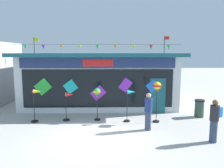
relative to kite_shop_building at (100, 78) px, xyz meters
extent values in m
plane|color=#ADAAA5|center=(0.01, -6.62, -1.72)|extent=(80.00, 80.00, 0.00)
cube|color=silver|center=(0.00, 0.05, -0.12)|extent=(9.35, 5.87, 3.20)
cube|color=#195660|center=(0.00, -0.34, 1.58)|extent=(9.75, 6.65, 0.20)
cube|color=navy|center=(0.00, -2.92, 1.15)|extent=(8.60, 0.08, 0.56)
cube|color=red|center=(0.00, -2.95, 1.15)|extent=(1.68, 0.04, 0.39)
cube|color=black|center=(0.00, -2.91, -0.29)|extent=(8.42, 0.06, 2.16)
cube|color=#195660|center=(3.36, -2.92, -0.72)|extent=(0.90, 0.07, 2.00)
cube|color=green|center=(-3.07, -2.97, -0.17)|extent=(1.02, 0.03, 1.01)
cube|color=#19B7BC|center=(-1.54, -2.97, -0.17)|extent=(0.86, 0.03, 0.86)
cube|color=purple|center=(0.00, -2.97, -0.53)|extent=(0.94, 0.03, 0.91)
cube|color=purple|center=(1.53, -2.97, -0.08)|extent=(0.81, 0.03, 0.85)
cube|color=blue|center=(3.07, -2.97, -0.14)|extent=(0.81, 0.03, 0.80)
cylinder|color=black|center=(0.00, -3.22, 2.16)|extent=(8.98, 0.01, 0.01)
cone|color=green|center=(-3.83, -3.22, 2.02)|extent=(0.20, 0.20, 0.22)
cone|color=purple|center=(-2.87, -3.22, 2.02)|extent=(0.20, 0.20, 0.22)
cone|color=orange|center=(-1.91, -3.22, 2.02)|extent=(0.20, 0.20, 0.22)
cone|color=yellow|center=(-0.96, -3.22, 2.02)|extent=(0.20, 0.20, 0.22)
cone|color=green|center=(0.00, -3.22, 2.02)|extent=(0.20, 0.20, 0.22)
cone|color=orange|center=(0.95, -3.22, 2.02)|extent=(0.20, 0.20, 0.22)
cone|color=yellow|center=(1.91, -3.22, 2.02)|extent=(0.20, 0.20, 0.22)
cone|color=red|center=(2.87, -3.22, 2.02)|extent=(0.20, 0.20, 0.22)
cone|color=green|center=(3.82, -3.22, 2.02)|extent=(0.20, 0.20, 0.22)
cylinder|color=black|center=(-4.43, 0.05, 2.20)|extent=(0.04, 0.04, 1.04)
cube|color=yellow|center=(-4.27, 0.05, 2.61)|extent=(0.32, 0.02, 0.22)
cylinder|color=black|center=(4.42, 0.05, 2.25)|extent=(0.04, 0.04, 1.14)
cube|color=red|center=(4.58, 0.05, 2.70)|extent=(0.32, 0.02, 0.22)
cylinder|color=black|center=(-3.12, -4.44, -1.69)|extent=(0.35, 0.35, 0.06)
cylinder|color=black|center=(-3.12, -4.44, -0.94)|extent=(0.03, 0.03, 1.55)
cone|color=yellow|center=(-2.92, -4.44, -0.17)|extent=(0.45, 0.29, 0.20)
cylinder|color=#EA4CA3|center=(-3.12, -4.44, -0.17)|extent=(0.03, 0.16, 0.16)
cylinder|color=black|center=(-1.58, -4.24, -1.69)|extent=(0.34, 0.34, 0.06)
cylinder|color=black|center=(-1.58, -4.24, -1.04)|extent=(0.03, 0.03, 1.35)
cone|color=red|center=(-1.37, -4.24, -0.37)|extent=(0.46, 0.32, 0.22)
cylinder|color=green|center=(-1.58, -4.24, -0.37)|extent=(0.03, 0.16, 0.16)
cylinder|color=black|center=(0.00, -4.21, -1.69)|extent=(0.31, 0.31, 0.06)
cylinder|color=black|center=(0.00, -4.21, -1.06)|extent=(0.03, 0.03, 1.31)
sphere|color=green|center=(0.00, -4.21, -0.23)|extent=(0.36, 0.36, 0.36)
cube|color=orange|center=(0.00, -4.21, -0.23)|extent=(0.37, 0.37, 0.08)
cube|color=brown|center=(0.00, -4.21, -0.47)|extent=(0.10, 0.10, 0.10)
cylinder|color=black|center=(1.50, -4.47, -1.69)|extent=(0.30, 0.30, 0.06)
cylinder|color=black|center=(1.50, -4.47, -0.96)|extent=(0.03, 0.03, 1.51)
cone|color=#19B7BC|center=(1.70, -4.47, -0.21)|extent=(0.43, 0.24, 0.20)
cylinder|color=purple|center=(1.50, -4.47, -0.21)|extent=(0.03, 0.16, 0.16)
cylinder|color=black|center=(2.95, -4.57, -1.69)|extent=(0.33, 0.33, 0.06)
cylinder|color=black|center=(2.95, -4.57, -0.90)|extent=(0.03, 0.03, 1.64)
sphere|color=yellow|center=(2.95, -4.57, 0.12)|extent=(0.39, 0.39, 0.39)
cube|color=red|center=(2.95, -4.57, 0.12)|extent=(0.39, 0.39, 0.08)
cube|color=brown|center=(2.95, -4.57, -0.13)|extent=(0.10, 0.10, 0.10)
cylinder|color=#333D56|center=(2.33, -5.69, -1.29)|extent=(0.28, 0.28, 0.86)
cylinder|color=navy|center=(2.33, -5.69, -0.56)|extent=(0.34, 0.34, 0.60)
sphere|color=tan|center=(2.33, -5.69, -0.15)|extent=(0.22, 0.22, 0.22)
cylinder|color=#333D56|center=(4.60, -7.08, -1.29)|extent=(0.28, 0.28, 0.86)
cylinder|color=#232328|center=(4.60, -7.08, -0.56)|extent=(0.34, 0.34, 0.60)
sphere|color=brown|center=(4.60, -7.08, -0.15)|extent=(0.22, 0.22, 0.22)
cube|color=blue|center=(4.79, -7.01, -0.53)|extent=(0.25, 0.30, 0.38)
cylinder|color=#2D4238|center=(5.45, -3.74, -1.29)|extent=(0.48, 0.48, 0.86)
cylinder|color=black|center=(5.45, -3.74, -0.82)|extent=(0.52, 0.52, 0.08)
camera|label=1|loc=(0.52, -15.12, 1.73)|focal=35.26mm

